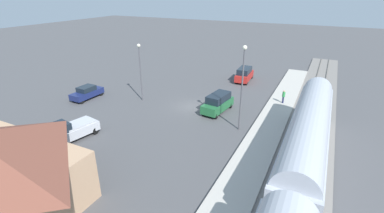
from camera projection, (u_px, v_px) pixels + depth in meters
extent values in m
plane|color=#4C4C4F|center=(192.00, 107.00, 34.87)|extent=(200.00, 200.00, 0.00)
cube|color=slate|center=(310.00, 129.00, 29.09)|extent=(4.80, 70.00, 0.18)
cube|color=#59544C|center=(318.00, 129.00, 28.74)|extent=(0.10, 70.00, 0.12)
cube|color=#59544C|center=(303.00, 126.00, 29.33)|extent=(0.10, 70.00, 0.12)
cube|color=#B7B2A8|center=(272.00, 121.00, 30.71)|extent=(3.20, 46.00, 0.30)
cube|color=#ADB2BC|center=(306.00, 143.00, 22.45)|extent=(2.90, 18.92, 3.70)
cube|color=#19389E|center=(287.00, 142.00, 23.16)|extent=(0.04, 17.40, 0.36)
cylinder|color=#ADB2BC|center=(310.00, 124.00, 21.76)|extent=(2.75, 18.16, 2.76)
cube|color=#4C3323|center=(48.00, 164.00, 21.66)|extent=(1.10, 0.08, 2.10)
cylinder|color=#23284C|center=(283.00, 100.00, 35.09)|extent=(0.22, 0.22, 0.85)
cylinder|color=green|center=(284.00, 94.00, 34.81)|extent=(0.36, 0.36, 0.62)
sphere|color=tan|center=(284.00, 91.00, 34.64)|extent=(0.24, 0.24, 0.24)
cube|color=navy|center=(87.00, 94.00, 37.23)|extent=(1.94, 4.54, 0.76)
cube|color=#19232D|center=(86.00, 89.00, 36.95)|extent=(1.67, 2.19, 0.64)
cylinder|color=black|center=(82.00, 101.00, 35.65)|extent=(0.22, 0.68, 0.68)
cylinder|color=black|center=(73.00, 99.00, 36.34)|extent=(0.22, 0.68, 0.68)
cylinder|color=black|center=(101.00, 93.00, 38.42)|extent=(0.22, 0.68, 0.68)
cylinder|color=black|center=(93.00, 91.00, 39.10)|extent=(0.22, 0.68, 0.68)
cube|color=#236638|center=(218.00, 105.00, 33.17)|extent=(2.55, 5.10, 1.00)
cube|color=#19232D|center=(218.00, 98.00, 32.92)|extent=(2.13, 3.62, 0.88)
cylinder|color=black|center=(216.00, 116.00, 31.48)|extent=(0.22, 0.68, 0.68)
cylinder|color=black|center=(203.00, 113.00, 32.35)|extent=(0.22, 0.68, 0.68)
cylinder|color=black|center=(231.00, 105.00, 34.39)|extent=(0.22, 0.68, 0.68)
cylinder|color=black|center=(219.00, 103.00, 35.26)|extent=(0.22, 0.68, 0.68)
cube|color=silver|center=(70.00, 132.00, 26.87)|extent=(2.96, 5.68, 0.92)
cube|color=#19232D|center=(59.00, 128.00, 25.78)|extent=(2.02, 2.03, 0.84)
cylinder|color=black|center=(55.00, 148.00, 25.00)|extent=(0.22, 0.76, 0.76)
cylinder|color=black|center=(45.00, 142.00, 25.97)|extent=(0.22, 0.76, 0.76)
cylinder|color=black|center=(95.00, 131.00, 28.14)|extent=(0.22, 0.76, 0.76)
cylinder|color=black|center=(86.00, 126.00, 29.10)|extent=(0.22, 0.76, 0.76)
cube|color=silver|center=(78.00, 124.00, 27.34)|extent=(2.40, 3.27, 0.20)
cube|color=red|center=(244.00, 76.00, 44.36)|extent=(2.18, 4.98, 1.00)
cube|color=#19232D|center=(244.00, 71.00, 43.86)|extent=(1.88, 3.50, 0.88)
cylinder|color=black|center=(242.00, 75.00, 46.47)|extent=(0.22, 0.68, 0.68)
cylinder|color=black|center=(252.00, 76.00, 45.83)|extent=(0.22, 0.68, 0.68)
cylinder|color=black|center=(236.00, 82.00, 43.28)|extent=(0.22, 0.68, 0.68)
cylinder|color=black|center=(246.00, 83.00, 42.64)|extent=(0.22, 0.68, 0.68)
cylinder|color=#515156|center=(242.00, 92.00, 27.56)|extent=(0.16, 0.16, 8.50)
sphere|color=#EAE5C6|center=(245.00, 48.00, 25.82)|extent=(0.44, 0.44, 0.44)
cylinder|color=#515156|center=(141.00, 75.00, 35.48)|extent=(0.16, 0.16, 7.14)
sphere|color=#EAE5C6|center=(139.00, 46.00, 34.01)|extent=(0.44, 0.44, 0.44)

